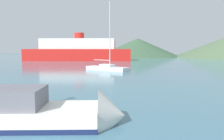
# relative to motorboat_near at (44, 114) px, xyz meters

# --- Properties ---
(motorboat_near) EXTENTS (7.30, 3.89, 2.20)m
(motorboat_near) POSITION_rel_motorboat_near_xyz_m (0.00, 0.00, 0.00)
(motorboat_near) COLOR white
(motorboat_near) RESTS_ON ground_plane
(sailboat_inner) EXTENTS (6.56, 4.02, 9.37)m
(sailboat_inner) POSITION_rel_motorboat_near_xyz_m (-3.13, 21.81, -0.04)
(sailboat_inner) COLOR silver
(sailboat_inner) RESTS_ON ground_plane
(ferry_distant) EXTENTS (27.96, 14.74, 7.12)m
(ferry_distant) POSITION_rel_motorboat_near_xyz_m (-17.13, 46.38, 2.01)
(ferry_distant) COLOR red
(ferry_distant) RESTS_ON ground_plane
(hill_west) EXTENTS (29.61, 29.61, 6.33)m
(hill_west) POSITION_rel_motorboat_near_xyz_m (-30.57, 86.06, 2.72)
(hill_west) COLOR #4C6647
(hill_west) RESTS_ON ground_plane
(hill_central) EXTENTS (31.79, 31.79, 6.94)m
(hill_central) POSITION_rel_motorboat_near_xyz_m (-5.42, 76.53, 3.03)
(hill_central) COLOR #38563D
(hill_central) RESTS_ON ground_plane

